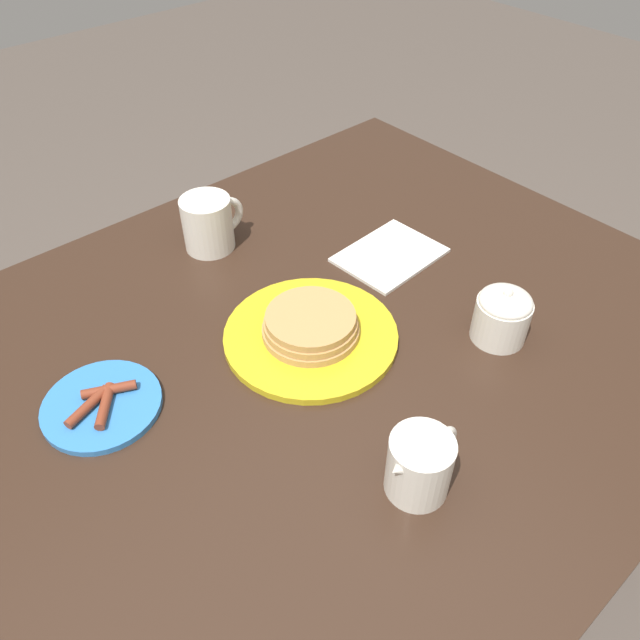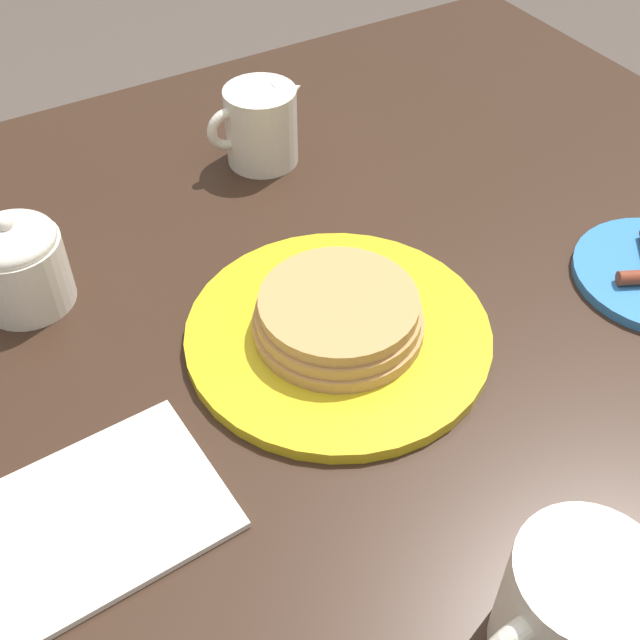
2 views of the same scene
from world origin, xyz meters
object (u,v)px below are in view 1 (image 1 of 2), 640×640
object	(u,v)px
side_plate_bacon	(102,405)
napkin	(390,255)
coffee_mug	(208,223)
sugar_bowl	(502,315)
creamer_pitcher	(419,465)
pancake_plate	(311,330)

from	to	relation	value
side_plate_bacon	napkin	distance (m)	0.55
coffee_mug	sugar_bowl	distance (m)	0.53
coffee_mug	creamer_pitcher	size ratio (longest dim) A/B	1.05
pancake_plate	coffee_mug	bearing A→B (deg)	86.05
coffee_mug	sugar_bowl	bearing A→B (deg)	-67.99
coffee_mug	creamer_pitcher	distance (m)	0.60
pancake_plate	sugar_bowl	distance (m)	0.29
sugar_bowl	coffee_mug	bearing A→B (deg)	112.01
pancake_plate	side_plate_bacon	bearing A→B (deg)	164.22
side_plate_bacon	sugar_bowl	size ratio (longest dim) A/B	1.71
napkin	creamer_pitcher	bearing A→B (deg)	-132.28
creamer_pitcher	napkin	world-z (taller)	creamer_pitcher
pancake_plate	coffee_mug	distance (m)	0.31
pancake_plate	side_plate_bacon	world-z (taller)	pancake_plate
side_plate_bacon	coffee_mug	bearing A→B (deg)	33.75
side_plate_bacon	napkin	xyz separation A→B (m)	(0.55, -0.02, -0.00)
sugar_bowl	napkin	xyz separation A→B (m)	(0.02, 0.25, -0.04)
pancake_plate	side_plate_bacon	xyz separation A→B (m)	(-0.31, 0.09, -0.01)
side_plate_bacon	coffee_mug	xyz separation A→B (m)	(0.33, 0.22, 0.04)
pancake_plate	creamer_pitcher	distance (m)	0.30
side_plate_bacon	creamer_pitcher	world-z (taller)	creamer_pitcher
side_plate_bacon	creamer_pitcher	distance (m)	0.44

